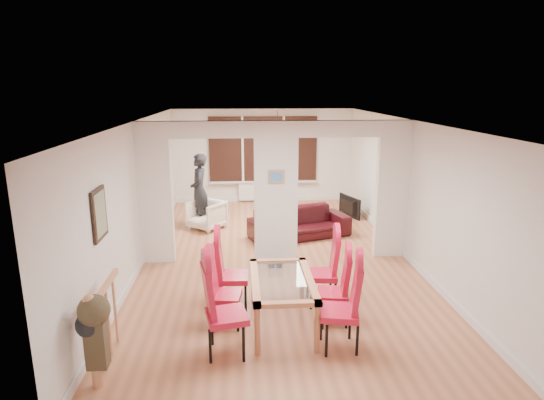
{
  "coord_description": "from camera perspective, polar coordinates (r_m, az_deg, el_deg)",
  "views": [
    {
      "loc": [
        -0.66,
        -8.16,
        3.19
      ],
      "look_at": [
        -0.03,
        0.6,
        0.99
      ],
      "focal_mm": 30.0,
      "sensor_mm": 36.0,
      "label": 1
    }
  ],
  "objects": [
    {
      "name": "pillar_photo",
      "position": [
        8.24,
        0.55,
        2.93
      ],
      "size": [
        0.3,
        0.03,
        0.25
      ],
      "primitive_type": "cube",
      "color": "#4C8CD8",
      "rests_on": "divider_wall"
    },
    {
      "name": "dining_chair_rb",
      "position": [
        6.37,
        7.66,
        -10.97
      ],
      "size": [
        0.47,
        0.47,
        1.02
      ],
      "primitive_type": null,
      "rotation": [
        0.0,
        0.0,
        -0.16
      ],
      "color": "red",
      "rests_on": "floor"
    },
    {
      "name": "armchair",
      "position": [
        10.54,
        -8.21,
        -1.86
      ],
      "size": [
        0.99,
        0.99,
        0.65
      ],
      "primitive_type": "imported",
      "rotation": [
        0.0,
        0.0,
        -0.67
      ],
      "color": "beige",
      "rests_on": "floor"
    },
    {
      "name": "bay_window_blinds",
      "position": [
        12.73,
        -1.12,
        6.42
      ],
      "size": [
        3.0,
        0.08,
        1.8
      ],
      "primitive_type": "cube",
      "color": "black",
      "rests_on": "room_walls"
    },
    {
      "name": "person",
      "position": [
        10.67,
        -9.11,
        1.22
      ],
      "size": [
        0.64,
        0.44,
        1.7
      ],
      "primitive_type": "imported",
      "rotation": [
        0.0,
        0.0,
        -1.52
      ],
      "color": "black",
      "rests_on": "floor"
    },
    {
      "name": "television",
      "position": [
        11.56,
        9.33,
        -0.82
      ],
      "size": [
        0.89,
        0.41,
        0.52
      ],
      "primitive_type": "imported",
      "rotation": [
        0.0,
        0.0,
        1.91
      ],
      "color": "black",
      "rests_on": "floor"
    },
    {
      "name": "dining_chair_ra",
      "position": [
        5.79,
        8.49,
        -12.99
      ],
      "size": [
        0.54,
        0.54,
        1.14
      ],
      "primitive_type": null,
      "rotation": [
        0.0,
        0.0,
        -0.19
      ],
      "color": "red",
      "rests_on": "floor"
    },
    {
      "name": "wall_poster",
      "position": [
        6.24,
        -20.85,
        -1.64
      ],
      "size": [
        0.04,
        0.52,
        0.67
      ],
      "primitive_type": "cube",
      "color": "gray",
      "rests_on": "room_walls"
    },
    {
      "name": "pendant_light",
      "position": [
        11.54,
        0.67,
        8.88
      ],
      "size": [
        0.36,
        0.36,
        0.36
      ],
      "primitive_type": "sphere",
      "color": "orange",
      "rests_on": "room_walls"
    },
    {
      "name": "stair_newel",
      "position": [
        5.83,
        -20.04,
        -13.75
      ],
      "size": [
        0.4,
        1.2,
        1.1
      ],
      "primitive_type": null,
      "color": "tan",
      "rests_on": "floor"
    },
    {
      "name": "dining_table",
      "position": [
        6.32,
        1.28,
        -12.69
      ],
      "size": [
        0.83,
        1.48,
        0.69
      ],
      "primitive_type": null,
      "color": "#B26841",
      "rests_on": "floor"
    },
    {
      "name": "dining_chair_la",
      "position": [
        5.64,
        -5.72,
        -13.46
      ],
      "size": [
        0.56,
        0.56,
        1.18
      ],
      "primitive_type": null,
      "rotation": [
        0.0,
        0.0,
        0.21
      ],
      "color": "red",
      "rests_on": "floor"
    },
    {
      "name": "bowl",
      "position": [
        11.13,
        0.89,
        -1.3
      ],
      "size": [
        0.2,
        0.2,
        0.05
      ],
      "primitive_type": "imported",
      "color": "#341811",
      "rests_on": "coffee_table"
    },
    {
      "name": "dining_chair_lc",
      "position": [
        6.76,
        -4.95,
        -8.95
      ],
      "size": [
        0.45,
        0.45,
        1.11
      ],
      "primitive_type": null,
      "rotation": [
        0.0,
        0.0,
        -0.02
      ],
      "color": "red",
      "rests_on": "floor"
    },
    {
      "name": "divider_wall",
      "position": [
        8.4,
        0.49,
        1.05
      ],
      "size": [
        5.0,
        0.18,
        2.6
      ],
      "primitive_type": "cube",
      "color": "white",
      "rests_on": "floor"
    },
    {
      "name": "radiator",
      "position": [
        12.9,
        -1.09,
        1.1
      ],
      "size": [
        1.4,
        0.08,
        0.5
      ],
      "primitive_type": "cube",
      "color": "white",
      "rests_on": "floor"
    },
    {
      "name": "bottle",
      "position": [
        10.93,
        0.42,
        -0.91
      ],
      "size": [
        0.07,
        0.07,
        0.3
      ],
      "primitive_type": "cylinder",
      "color": "#143F19",
      "rests_on": "coffee_table"
    },
    {
      "name": "shoes",
      "position": [
        8.38,
        0.38,
        -7.95
      ],
      "size": [
        0.24,
        0.26,
        0.1
      ],
      "primitive_type": null,
      "color": "black",
      "rests_on": "floor"
    },
    {
      "name": "floor",
      "position": [
        8.78,
        0.47,
        -7.24
      ],
      "size": [
        5.0,
        9.0,
        0.01
      ],
      "primitive_type": "cube",
      "color": "#B8704A",
      "rests_on": "ground"
    },
    {
      "name": "sofa",
      "position": [
        9.89,
        3.46,
        -2.88
      ],
      "size": [
        2.3,
        1.46,
        0.63
      ],
      "primitive_type": "imported",
      "rotation": [
        0.0,
        0.0,
        0.31
      ],
      "color": "black",
      "rests_on": "floor"
    },
    {
      "name": "dining_chair_rc",
      "position": [
        6.87,
        6.26,
        -8.64
      ],
      "size": [
        0.47,
        0.47,
        1.09
      ],
      "primitive_type": null,
      "rotation": [
        0.0,
        0.0,
        -0.09
      ],
      "color": "red",
      "rests_on": "floor"
    },
    {
      "name": "dining_chair_lb",
      "position": [
        6.27,
        -5.91,
        -11.25
      ],
      "size": [
        0.47,
        0.47,
        1.03
      ],
      "primitive_type": null,
      "rotation": [
        0.0,
        0.0,
        -0.14
      ],
      "color": "red",
      "rests_on": "floor"
    },
    {
      "name": "room_walls",
      "position": [
        8.4,
        0.49,
        1.05
      ],
      "size": [
        5.0,
        9.0,
        2.6
      ],
      "primitive_type": null,
      "color": "silver",
      "rests_on": "floor"
    },
    {
      "name": "coffee_table",
      "position": [
        11.1,
        0.1,
        -2.07
      ],
      "size": [
        1.03,
        0.66,
        0.22
      ],
      "primitive_type": null,
      "rotation": [
        0.0,
        0.0,
        -0.2
      ],
      "color": "#341811",
      "rests_on": "floor"
    }
  ]
}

